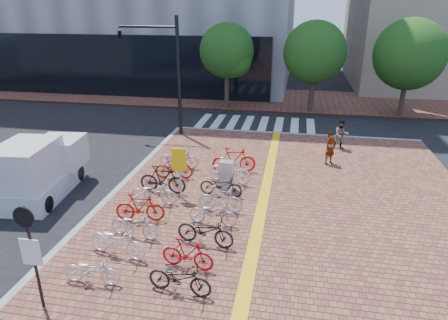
% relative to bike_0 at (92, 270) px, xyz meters
% --- Properties ---
extents(ground, '(120.00, 120.00, 0.00)m').
position_rel_bike_0_xyz_m(ground, '(2.09, 2.62, -0.57)').
color(ground, black).
rests_on(ground, ground).
extents(kerb_north, '(14.00, 0.25, 0.15)m').
position_rel_bike_0_xyz_m(kerb_north, '(5.09, 14.62, -0.49)').
color(kerb_north, gray).
rests_on(kerb_north, ground).
extents(far_sidewalk, '(70.00, 8.00, 0.15)m').
position_rel_bike_0_xyz_m(far_sidewalk, '(2.09, 23.62, -0.49)').
color(far_sidewalk, brown).
rests_on(far_sidewalk, ground).
extents(crosswalk, '(7.50, 4.00, 0.01)m').
position_rel_bike_0_xyz_m(crosswalk, '(2.59, 16.62, -0.56)').
color(crosswalk, silver).
rests_on(crosswalk, ground).
extents(street_trees, '(16.20, 4.60, 6.35)m').
position_rel_bike_0_xyz_m(street_trees, '(7.13, 20.08, 3.53)').
color(street_trees, '#38281E').
rests_on(street_trees, far_sidewalk).
extents(bike_0, '(1.62, 0.61, 0.84)m').
position_rel_bike_0_xyz_m(bike_0, '(0.00, 0.00, 0.00)').
color(bike_0, silver).
rests_on(bike_0, sidewalk).
extents(bike_1, '(2.03, 1.03, 1.02)m').
position_rel_bike_0_xyz_m(bike_1, '(0.13, 1.33, 0.09)').
color(bike_1, white).
rests_on(bike_1, sidewalk).
extents(bike_2, '(1.76, 0.80, 0.89)m').
position_rel_bike_0_xyz_m(bike_2, '(0.23, 2.39, 0.03)').
color(bike_2, silver).
rests_on(bike_2, sidewalk).
extents(bike_3, '(1.77, 0.71, 1.03)m').
position_rel_bike_0_xyz_m(bike_3, '(0.02, 3.43, 0.10)').
color(bike_3, '#B1180C').
rests_on(bike_3, sidewalk).
extents(bike_4, '(1.81, 0.71, 0.93)m').
position_rel_bike_0_xyz_m(bike_4, '(0.04, 4.71, 0.05)').
color(bike_4, silver).
rests_on(bike_4, sidewalk).
extents(bike_5, '(1.91, 0.58, 1.14)m').
position_rel_bike_0_xyz_m(bike_5, '(0.07, 5.71, 0.15)').
color(bike_5, black).
rests_on(bike_5, sidewalk).
extents(bike_6, '(1.67, 0.66, 0.98)m').
position_rel_bike_0_xyz_m(bike_6, '(0.10, 7.14, 0.07)').
color(bike_6, '#A2180B').
rests_on(bike_6, sidewalk).
extents(bike_7, '(1.83, 0.65, 0.96)m').
position_rel_bike_0_xyz_m(bike_7, '(-0.03, 8.34, 0.06)').
color(bike_7, '#BCBBC1').
rests_on(bike_7, sidewalk).
extents(bike_8, '(1.80, 0.79, 0.92)m').
position_rel_bike_0_xyz_m(bike_8, '(2.43, 0.07, 0.04)').
color(bike_8, black).
rests_on(bike_8, sidewalk).
extents(bike_9, '(1.60, 0.62, 0.94)m').
position_rel_bike_0_xyz_m(bike_9, '(2.35, 1.12, 0.05)').
color(bike_9, '#B70D1C').
rests_on(bike_9, sidewalk).
extents(bike_10, '(1.95, 0.93, 0.98)m').
position_rel_bike_0_xyz_m(bike_10, '(2.58, 2.39, 0.07)').
color(bike_10, black).
rests_on(bike_10, sidewalk).
extents(bike_11, '(1.75, 0.75, 0.90)m').
position_rel_bike_0_xyz_m(bike_11, '(2.56, 3.62, 0.03)').
color(bike_11, '#B0B0B5').
rests_on(bike_11, sidewalk).
extents(bike_12, '(1.69, 0.52, 1.01)m').
position_rel_bike_0_xyz_m(bike_12, '(2.63, 4.55, 0.09)').
color(bike_12, silver).
rests_on(bike_12, sidewalk).
extents(bike_13, '(1.75, 0.73, 0.90)m').
position_rel_bike_0_xyz_m(bike_13, '(2.40, 5.86, 0.03)').
color(bike_13, black).
rests_on(bike_13, sidewalk).
extents(bike_14, '(1.95, 0.85, 1.13)m').
position_rel_bike_0_xyz_m(bike_14, '(2.53, 7.10, 0.15)').
color(bike_14, white).
rests_on(bike_14, sidewalk).
extents(bike_15, '(2.01, 0.93, 1.17)m').
position_rel_bike_0_xyz_m(bike_15, '(2.53, 8.30, 0.16)').
color(bike_15, red).
rests_on(bike_15, sidewalk).
extents(pedestrian_a, '(0.68, 0.66, 1.58)m').
position_rel_bike_0_xyz_m(pedestrian_a, '(6.80, 10.10, 0.37)').
color(pedestrian_a, gray).
rests_on(pedestrian_a, sidewalk).
extents(pedestrian_b, '(0.82, 0.67, 1.54)m').
position_rel_bike_0_xyz_m(pedestrian_b, '(7.49, 12.40, 0.35)').
color(pedestrian_b, '#535C69').
rests_on(pedestrian_b, sidewalk).
extents(utility_box, '(0.59, 0.44, 1.23)m').
position_rel_bike_0_xyz_m(utility_box, '(2.51, 6.45, 0.19)').
color(utility_box, silver).
rests_on(utility_box, sidewalk).
extents(yellow_sign, '(0.55, 0.13, 2.05)m').
position_rel_bike_0_xyz_m(yellow_sign, '(0.90, 5.37, 1.00)').
color(yellow_sign, '#B7B7BC').
rests_on(yellow_sign, sidewalk).
extents(notice_sign, '(0.52, 0.11, 2.83)m').
position_rel_bike_0_xyz_m(notice_sign, '(-0.79, -1.09, 1.37)').
color(notice_sign, black).
rests_on(notice_sign, sidewalk).
extents(traffic_light_pole, '(3.51, 1.35, 6.53)m').
position_rel_bike_0_xyz_m(traffic_light_pole, '(-2.92, 13.36, 4.09)').
color(traffic_light_pole, black).
rests_on(traffic_light_pole, sidewalk).
extents(box_truck, '(2.22, 4.28, 2.38)m').
position_rel_bike_0_xyz_m(box_truck, '(-4.65, 4.92, 0.55)').
color(box_truck, silver).
rests_on(box_truck, ground).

